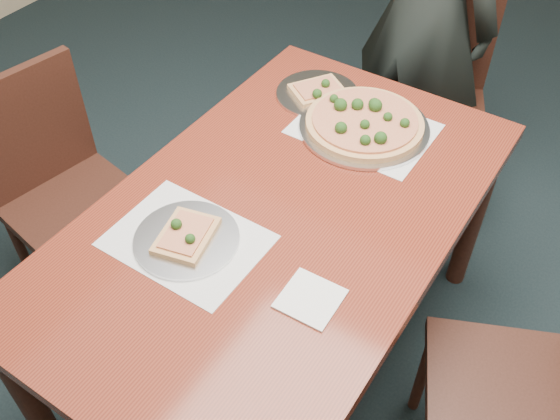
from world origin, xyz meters
The scene contains 12 objects.
ground centered at (0.00, 0.00, 0.00)m, with size 8.00×8.00×0.00m, color black.
dining_table centered at (-0.14, 0.07, 0.66)m, with size 0.90×1.50×0.75m.
chair_far centered at (-0.12, 1.20, 0.52)m, with size 0.55×0.55×0.91m.
chair_left centered at (-0.97, -0.04, 0.52)m, with size 0.49×0.49×0.91m.
chair_right centered at (0.66, 0.10, 0.52)m, with size 0.56×0.56×0.91m.
diner centered at (-0.22, 1.22, 0.82)m, with size 0.60×0.39×1.64m, color black.
placemat_main centered at (-0.11, 0.52, 0.75)m, with size 0.42×0.32×0.00m, color white.
placemat_near centered at (-0.28, -0.16, 0.75)m, with size 0.40×0.30×0.00m, color white.
pizza_pan centered at (-0.11, 0.52, 0.77)m, with size 0.41×0.41×0.08m.
slice_plate_near centered at (-0.28, -0.16, 0.76)m, with size 0.28×0.28×0.06m.
slice_plate_far centered at (-0.33, 0.60, 0.76)m, with size 0.28×0.28×0.06m.
napkin centered at (0.09, -0.14, 0.75)m, with size 0.14×0.14×0.01m, color white.
Camera 1 is at (0.53, -0.94, 1.98)m, focal length 40.00 mm.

